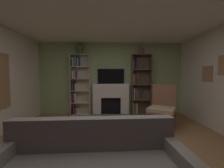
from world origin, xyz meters
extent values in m
plane|color=olive|center=(0.00, 0.00, 0.00)|extent=(6.49, 6.49, 0.00)
cube|color=#94AE78|center=(0.00, 2.73, 1.25)|extent=(5.12, 0.06, 2.50)
cube|color=#4F6DA0|center=(2.47, 0.74, 1.59)|extent=(0.01, 0.29, 0.39)
cube|color=#9E724D|center=(2.48, 1.29, 1.40)|extent=(0.03, 0.37, 0.40)
cube|color=teal|center=(2.47, 1.29, 1.40)|extent=(0.01, 0.31, 0.34)
cube|color=white|center=(0.00, 0.00, 2.53)|extent=(5.12, 5.53, 0.06)
cube|color=white|center=(-0.48, 2.60, 0.29)|extent=(0.28, 0.21, 0.59)
cube|color=white|center=(0.48, 2.60, 0.29)|extent=(0.28, 0.21, 0.59)
cube|color=white|center=(0.00, 2.60, 0.83)|extent=(1.24, 0.21, 0.48)
cube|color=black|center=(0.00, 2.66, 0.29)|extent=(0.68, 0.08, 0.59)
cube|color=#625E55|center=(0.00, 2.34, 0.01)|extent=(1.34, 0.30, 0.03)
cube|color=black|center=(0.00, 2.67, 1.33)|extent=(0.92, 0.06, 0.52)
cube|color=beige|center=(-1.37, 2.57, 1.04)|extent=(0.02, 0.28, 2.07)
cube|color=beige|center=(-0.72, 2.57, 1.04)|extent=(0.02, 0.28, 2.07)
cube|color=beige|center=(-1.05, 2.70, 1.04)|extent=(0.67, 0.02, 2.07)
cube|color=beige|center=(-1.05, 2.57, 0.01)|extent=(0.63, 0.28, 0.02)
cube|color=black|center=(-1.34, 2.57, 0.14)|extent=(0.04, 0.23, 0.25)
cube|color=#653A65|center=(-1.29, 2.58, 0.19)|extent=(0.02, 0.22, 0.34)
cube|color=#333C94|center=(-1.25, 2.59, 0.13)|extent=(0.03, 0.19, 0.23)
cube|color=#AF3B24|center=(-1.21, 2.59, 0.13)|extent=(0.03, 0.20, 0.22)
cube|color=beige|center=(-1.17, 2.58, 0.14)|extent=(0.03, 0.22, 0.23)
cube|color=beige|center=(-1.05, 2.57, 0.41)|extent=(0.63, 0.28, 0.02)
cube|color=#A42A20|center=(-1.34, 2.57, 0.53)|extent=(0.03, 0.22, 0.22)
cube|color=#5C3368|center=(-1.29, 2.58, 0.59)|extent=(0.04, 0.20, 0.33)
cube|color=beige|center=(-1.23, 2.58, 0.59)|extent=(0.04, 0.21, 0.33)
cube|color=beige|center=(-1.05, 2.57, 0.83)|extent=(0.63, 0.28, 0.02)
cube|color=black|center=(-1.34, 2.57, 0.97)|extent=(0.04, 0.23, 0.26)
cube|color=#633F67|center=(-1.29, 2.58, 0.96)|extent=(0.03, 0.21, 0.24)
cube|color=black|center=(-1.25, 2.59, 1.01)|extent=(0.04, 0.19, 0.35)
cube|color=beige|center=(-1.20, 2.58, 0.96)|extent=(0.04, 0.22, 0.25)
cube|color=beige|center=(-1.05, 2.57, 1.24)|extent=(0.63, 0.28, 0.02)
cube|color=#996241|center=(-1.34, 2.58, 1.39)|extent=(0.03, 0.21, 0.27)
cube|color=beige|center=(-1.29, 2.58, 1.38)|extent=(0.04, 0.21, 0.26)
cube|color=beige|center=(-1.24, 2.59, 1.38)|extent=(0.02, 0.18, 0.26)
cube|color=#5E3877|center=(-1.19, 2.59, 1.39)|extent=(0.03, 0.19, 0.28)
cube|color=beige|center=(-1.05, 2.57, 1.66)|extent=(0.63, 0.28, 0.02)
cube|color=navy|center=(-1.34, 2.58, 1.79)|extent=(0.03, 0.21, 0.24)
cube|color=beige|center=(-1.29, 2.59, 1.81)|extent=(0.03, 0.19, 0.28)
cube|color=olive|center=(-1.24, 2.60, 1.81)|extent=(0.03, 0.18, 0.28)
cube|color=#337B50|center=(-1.19, 2.58, 1.84)|extent=(0.04, 0.21, 0.34)
cube|color=beige|center=(-1.13, 2.60, 1.81)|extent=(0.04, 0.17, 0.28)
cube|color=#334C95|center=(-1.09, 2.59, 1.85)|extent=(0.04, 0.20, 0.36)
cube|color=beige|center=(-1.05, 2.57, 2.07)|extent=(0.63, 0.28, 0.02)
cube|color=brown|center=(0.72, 2.56, 1.04)|extent=(0.02, 0.29, 2.07)
cube|color=brown|center=(1.37, 2.56, 1.04)|extent=(0.02, 0.29, 2.07)
cube|color=brown|center=(1.05, 2.70, 1.04)|extent=(0.67, 0.02, 2.07)
cube|color=brown|center=(1.05, 2.56, 0.01)|extent=(0.63, 0.29, 0.02)
cube|color=#995C3B|center=(0.77, 2.57, 0.22)|extent=(0.04, 0.24, 0.41)
cube|color=#347F48|center=(0.82, 2.59, 0.20)|extent=(0.04, 0.18, 0.36)
cube|color=beige|center=(0.87, 2.58, 0.21)|extent=(0.02, 0.22, 0.39)
cube|color=beige|center=(0.92, 2.58, 0.21)|extent=(0.03, 0.22, 0.38)
cube|color=brown|center=(1.05, 2.56, 0.52)|extent=(0.63, 0.29, 0.02)
cube|color=#354480|center=(0.76, 2.57, 0.73)|extent=(0.03, 0.23, 0.41)
cube|color=beige|center=(0.81, 2.57, 0.73)|extent=(0.02, 0.24, 0.40)
cube|color=#56337E|center=(0.84, 2.60, 0.68)|extent=(0.02, 0.17, 0.30)
cube|color=#985F41|center=(0.88, 2.60, 0.74)|extent=(0.03, 0.17, 0.42)
cube|color=#AF3119|center=(0.92, 2.59, 0.69)|extent=(0.03, 0.20, 0.33)
cube|color=#206751|center=(0.96, 2.58, 0.75)|extent=(0.03, 0.21, 0.45)
cube|color=brown|center=(1.05, 2.56, 1.04)|extent=(0.63, 0.29, 0.02)
cube|color=#BC3236|center=(0.76, 2.56, 1.23)|extent=(0.03, 0.25, 0.36)
cube|color=olive|center=(0.81, 2.58, 1.22)|extent=(0.03, 0.20, 0.35)
cube|color=#32458B|center=(0.86, 2.60, 1.26)|extent=(0.03, 0.16, 0.42)
cube|color=#975D29|center=(0.91, 2.59, 1.24)|extent=(0.03, 0.20, 0.38)
cube|color=brown|center=(1.05, 2.56, 1.56)|extent=(0.63, 0.29, 0.02)
cube|color=#317D4F|center=(0.76, 2.58, 1.72)|extent=(0.04, 0.21, 0.32)
cube|color=#502A7C|center=(0.81, 2.58, 1.72)|extent=(0.02, 0.21, 0.31)
cube|color=black|center=(0.86, 2.59, 1.78)|extent=(0.03, 0.20, 0.42)
cube|color=brown|center=(1.05, 2.56, 2.07)|extent=(0.63, 0.29, 0.02)
cylinder|color=#514858|center=(-1.05, 2.55, 2.14)|extent=(0.18, 0.18, 0.12)
sphere|color=#337025|center=(-1.05, 2.55, 2.31)|extent=(0.29, 0.29, 0.29)
cylinder|color=#8A3A47|center=(1.05, 2.55, 2.19)|extent=(0.13, 0.13, 0.22)
cylinder|color=#4C7F3F|center=(1.03, 2.54, 2.37)|extent=(0.01, 0.01, 0.13)
sphere|color=#CC708D|center=(1.03, 2.54, 2.43)|extent=(0.05, 0.05, 0.05)
cylinder|color=#4C7F3F|center=(1.06, 2.53, 2.36)|extent=(0.01, 0.01, 0.12)
sphere|color=#CC708D|center=(1.06, 2.53, 2.42)|extent=(0.05, 0.05, 0.05)
cylinder|color=#4C7F3F|center=(1.04, 2.55, 2.37)|extent=(0.01, 0.01, 0.13)
sphere|color=#CC708D|center=(1.04, 2.55, 2.43)|extent=(0.05, 0.05, 0.05)
cylinder|color=#4C7F3F|center=(1.02, 2.55, 2.38)|extent=(0.01, 0.01, 0.15)
sphere|color=#CC708D|center=(1.02, 2.55, 2.45)|extent=(0.06, 0.06, 0.06)
cube|color=slate|center=(-0.29, -0.58, 0.61)|extent=(2.09, 0.25, 0.41)
cylinder|color=brown|center=(1.67, 1.30, 0.23)|extent=(0.04, 0.04, 0.46)
cylinder|color=brown|center=(1.19, 1.61, 0.23)|extent=(0.04, 0.04, 0.46)
cylinder|color=brown|center=(1.36, 0.81, 0.23)|extent=(0.04, 0.04, 0.46)
cylinder|color=brown|center=(0.88, 1.12, 0.23)|extent=(0.04, 0.04, 0.46)
cube|color=tan|center=(1.28, 1.21, 0.50)|extent=(0.86, 0.86, 0.08)
cube|color=brown|center=(1.28, 1.21, 0.44)|extent=(0.86, 0.86, 0.04)
cube|color=brown|center=(1.43, 1.45, 0.78)|extent=(0.55, 0.38, 0.65)
camera|label=1|loc=(-0.09, -2.38, 1.35)|focal=23.00mm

